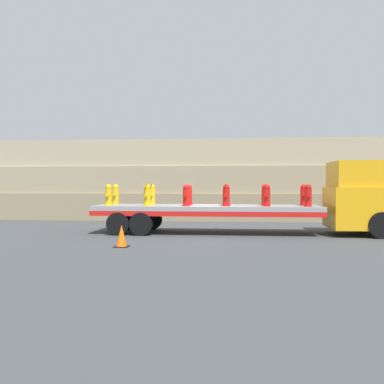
# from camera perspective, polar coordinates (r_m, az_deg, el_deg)

# --- Properties ---
(ground_plane) EXTENTS (120.00, 120.00, 0.00)m
(ground_plane) POSITION_cam_1_polar(r_m,az_deg,el_deg) (17.90, 1.99, -5.50)
(ground_plane) COLOR #3F4244
(rock_cliff) EXTENTS (60.00, 3.30, 4.59)m
(rock_cliff) POSITION_cam_1_polar(r_m,az_deg,el_deg) (24.92, 3.04, 1.60)
(rock_cliff) COLOR gray
(rock_cliff) RESTS_ON ground_plane
(truck_cab) EXTENTS (2.49, 2.66, 2.95)m
(truck_cab) POSITION_cam_1_polar(r_m,az_deg,el_deg) (18.48, 21.64, -0.88)
(truck_cab) COLOR orange
(truck_cab) RESTS_ON ground_plane
(flatbed_trailer) EXTENTS (9.27, 2.52, 1.16)m
(flatbed_trailer) POSITION_cam_1_polar(r_m,az_deg,el_deg) (17.87, 0.19, -2.48)
(flatbed_trailer) COLOR gray
(flatbed_trailer) RESTS_ON ground_plane
(fire_hydrant_yellow_near_0) EXTENTS (0.34, 0.48, 0.88)m
(fire_hydrant_yellow_near_0) POSITION_cam_1_polar(r_m,az_deg,el_deg) (17.98, -11.06, -0.41)
(fire_hydrant_yellow_near_0) COLOR gold
(fire_hydrant_yellow_near_0) RESTS_ON flatbed_trailer
(fire_hydrant_yellow_far_0) EXTENTS (0.34, 0.48, 0.88)m
(fire_hydrant_yellow_far_0) POSITION_cam_1_polar(r_m,az_deg,el_deg) (19.00, -10.14, -0.34)
(fire_hydrant_yellow_far_0) COLOR gold
(fire_hydrant_yellow_far_0) RESTS_ON flatbed_trailer
(fire_hydrant_yellow_near_1) EXTENTS (0.34, 0.48, 0.88)m
(fire_hydrant_yellow_near_1) POSITION_cam_1_polar(r_m,az_deg,el_deg) (17.59, -6.01, -0.43)
(fire_hydrant_yellow_near_1) COLOR gold
(fire_hydrant_yellow_near_1) RESTS_ON flatbed_trailer
(fire_hydrant_yellow_far_1) EXTENTS (0.34, 0.48, 0.88)m
(fire_hydrant_yellow_far_1) POSITION_cam_1_polar(r_m,az_deg,el_deg) (18.63, -5.35, -0.35)
(fire_hydrant_yellow_far_1) COLOR gold
(fire_hydrant_yellow_far_1) RESTS_ON flatbed_trailer
(fire_hydrant_red_near_2) EXTENTS (0.34, 0.48, 0.88)m
(fire_hydrant_red_near_2) POSITION_cam_1_polar(r_m,az_deg,el_deg) (17.34, -0.78, -0.45)
(fire_hydrant_red_near_2) COLOR red
(fire_hydrant_red_near_2) RESTS_ON flatbed_trailer
(fire_hydrant_red_far_2) EXTENTS (0.34, 0.48, 0.88)m
(fire_hydrant_red_far_2) POSITION_cam_1_polar(r_m,az_deg,el_deg) (18.39, -0.41, -0.37)
(fire_hydrant_red_far_2) COLOR red
(fire_hydrant_red_far_2) RESTS_ON flatbed_trailer
(fire_hydrant_red_near_3) EXTENTS (0.34, 0.48, 0.88)m
(fire_hydrant_red_near_3) POSITION_cam_1_polar(r_m,az_deg,el_deg) (17.23, 4.57, -0.46)
(fire_hydrant_red_near_3) COLOR red
(fire_hydrant_red_near_3) RESTS_ON flatbed_trailer
(fire_hydrant_red_far_3) EXTENTS (0.34, 0.48, 0.88)m
(fire_hydrant_red_far_3) POSITION_cam_1_polar(r_m,az_deg,el_deg) (18.29, 4.63, -0.38)
(fire_hydrant_red_far_3) COLOR red
(fire_hydrant_red_far_3) RESTS_ON flatbed_trailer
(fire_hydrant_red_near_4) EXTENTS (0.34, 0.48, 0.88)m
(fire_hydrant_red_near_4) POSITION_cam_1_polar(r_m,az_deg,el_deg) (17.28, 9.93, -0.47)
(fire_hydrant_red_near_4) COLOR red
(fire_hydrant_red_near_4) RESTS_ON flatbed_trailer
(fire_hydrant_red_far_4) EXTENTS (0.34, 0.48, 0.88)m
(fire_hydrant_red_far_4) POSITION_cam_1_polar(r_m,az_deg,el_deg) (18.33, 9.68, -0.38)
(fire_hydrant_red_far_4) COLOR red
(fire_hydrant_red_far_4) RESTS_ON flatbed_trailer
(fire_hydrant_red_near_5) EXTENTS (0.34, 0.48, 0.88)m
(fire_hydrant_red_near_5) POSITION_cam_1_polar(r_m,az_deg,el_deg) (17.47, 15.21, -0.47)
(fire_hydrant_red_near_5) COLOR red
(fire_hydrant_red_near_5) RESTS_ON flatbed_trailer
(fire_hydrant_red_far_5) EXTENTS (0.34, 0.48, 0.88)m
(fire_hydrant_red_far_5) POSITION_cam_1_polar(r_m,az_deg,el_deg) (18.52, 14.67, -0.39)
(fire_hydrant_red_far_5) COLOR red
(fire_hydrant_red_far_5) RESTS_ON flatbed_trailer
(cargo_strap_rear) EXTENTS (0.05, 2.61, 0.01)m
(cargo_strap_rear) POSITION_cam_1_polar(r_m,az_deg,el_deg) (18.10, -5.68, 1.07)
(cargo_strap_rear) COLOR yellow
(cargo_strap_rear) RESTS_ON fire_hydrant_yellow_near_1
(cargo_strap_middle) EXTENTS (0.05, 2.61, 0.01)m
(cargo_strap_middle) POSITION_cam_1_polar(r_m,az_deg,el_deg) (17.76, 4.60, 1.07)
(cargo_strap_middle) COLOR yellow
(cargo_strap_middle) RESTS_ON fire_hydrant_red_near_3
(traffic_cone) EXTENTS (0.46, 0.46, 0.71)m
(traffic_cone) POSITION_cam_1_polar(r_m,az_deg,el_deg) (14.11, -9.37, -5.83)
(traffic_cone) COLOR black
(traffic_cone) RESTS_ON ground_plane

